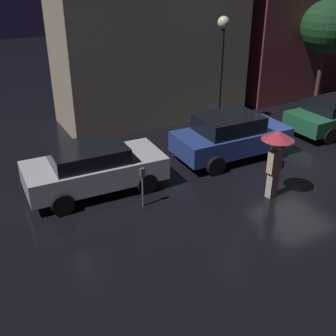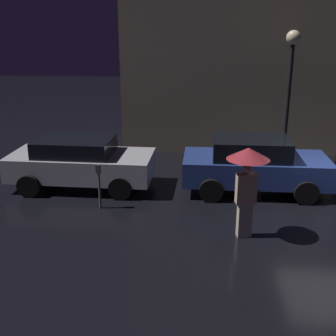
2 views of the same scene
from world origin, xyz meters
TOP-DOWN VIEW (x-y plane):
  - ground_plane at (0.00, 0.00)m, footprint 60.00×60.00m
  - building_facade_left at (-2.50, 6.50)m, footprint 7.81×3.00m
  - parked_car_silver at (-6.98, 1.36)m, footprint 4.14×2.00m
  - parked_car_blue at (-2.04, 1.36)m, footprint 4.04×1.98m
  - pedestrian_with_umbrella at (-2.56, -1.45)m, footprint 0.92×0.92m
  - parking_meter at (-6.10, -0.15)m, footprint 0.12×0.10m
  - street_lamp_near at (-0.69, 4.04)m, footprint 0.45×0.45m
  - street_tree at (4.83, 4.05)m, footprint 2.28×2.28m

SIDE VIEW (x-z plane):
  - ground_plane at x=0.00m, z-range 0.00..0.00m
  - parking_meter at x=-6.10m, z-range 0.15..1.33m
  - parked_car_silver at x=-6.98m, z-range 0.04..1.49m
  - parked_car_blue at x=-2.04m, z-range 0.03..1.58m
  - pedestrian_with_umbrella at x=-2.56m, z-range 0.52..2.57m
  - street_lamp_near at x=-0.69m, z-range 0.97..5.33m
  - street_tree at x=4.83m, z-range 1.21..5.95m
  - building_facade_left at x=-2.50m, z-range 0.00..7.96m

